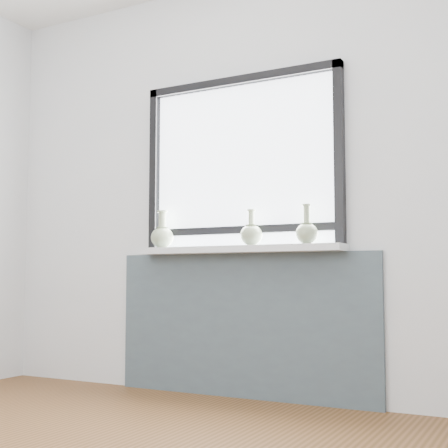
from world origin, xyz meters
The scene contains 7 objects.
back_wall centered at (0.00, 1.81, 1.30)m, with size 3.60×0.02×2.60m, color silver.
apron_panel centered at (0.00, 1.78, 0.43)m, with size 1.70×0.03×0.86m, color #44555E.
windowsill centered at (0.00, 1.71, 0.88)m, with size 1.32×0.18×0.04m, color silver.
window centered at (0.00, 1.77, 1.44)m, with size 1.30×0.06×1.05m.
vase_a centered at (-0.52, 1.70, 0.98)m, with size 0.14×0.14×0.24m.
vase_b centered at (0.10, 1.70, 0.97)m, with size 0.13×0.13×0.21m.
vase_c centered at (0.45, 1.68, 0.97)m, with size 0.13×0.13×0.22m.
Camera 1 is at (1.67, -1.61, 0.72)m, focal length 50.00 mm.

